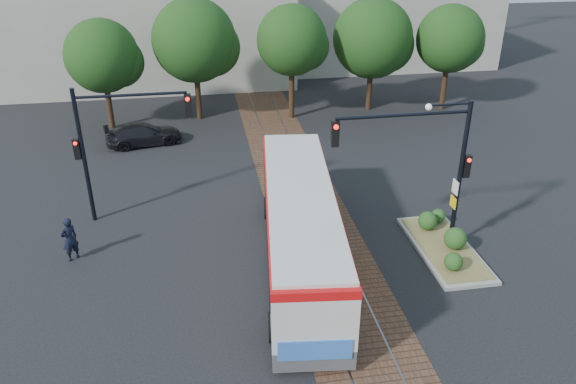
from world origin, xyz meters
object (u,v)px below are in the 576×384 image
object	(u,v)px
signal_pole_main	(432,156)
signal_pole_left	(109,137)
city_bus	(300,224)
officer	(70,239)
parked_car	(144,134)
traffic_island	(444,242)

from	to	relation	value
signal_pole_main	signal_pole_left	xyz separation A→B (m)	(-12.23, 4.80, -0.29)
city_bus	officer	xyz separation A→B (m)	(-8.76, 1.78, -0.85)
officer	parked_car	distance (m)	12.07
signal_pole_main	signal_pole_left	distance (m)	13.14
city_bus	officer	bearing A→B (deg)	174.97
signal_pole_left	officer	world-z (taller)	signal_pole_left
officer	city_bus	bearing A→B (deg)	127.92
officer	signal_pole_left	bearing A→B (deg)	-156.80
traffic_island	parked_car	distance (m)	18.60
city_bus	traffic_island	bearing A→B (deg)	6.57
signal_pole_main	traffic_island	bearing A→B (deg)	-5.36
traffic_island	parked_car	bearing A→B (deg)	132.78
parked_car	city_bus	bearing A→B (deg)	-165.10
traffic_island	signal_pole_left	size ratio (longest dim) A/B	0.87
signal_pole_main	officer	bearing A→B (deg)	173.03
signal_pole_main	signal_pole_left	bearing A→B (deg)	158.55
city_bus	traffic_island	xyz separation A→B (m)	(5.96, 0.01, -1.44)
traffic_island	signal_pole_main	bearing A→B (deg)	174.64
city_bus	parked_car	distance (m)	15.25
signal_pole_left	parked_car	world-z (taller)	signal_pole_left
traffic_island	signal_pole_left	world-z (taller)	signal_pole_left
traffic_island	signal_pole_main	distance (m)	3.95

